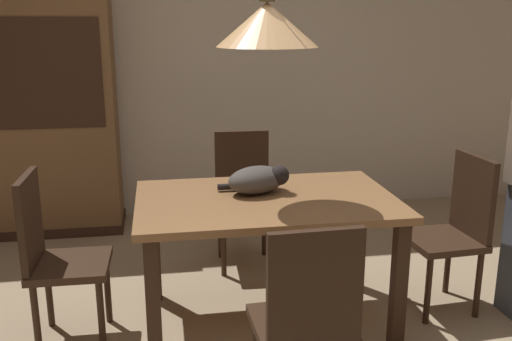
# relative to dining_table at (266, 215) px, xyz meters

# --- Properties ---
(back_wall) EXTENTS (6.40, 0.10, 2.90)m
(back_wall) POSITION_rel_dining_table_xyz_m (-0.04, 2.09, 0.80)
(back_wall) COLOR beige
(back_wall) RESTS_ON ground
(dining_table) EXTENTS (1.40, 0.90, 0.75)m
(dining_table) POSITION_rel_dining_table_xyz_m (0.00, 0.00, 0.00)
(dining_table) COLOR olive
(dining_table) RESTS_ON ground
(chair_far_back) EXTENTS (0.42, 0.42, 0.93)m
(chair_far_back) POSITION_rel_dining_table_xyz_m (0.00, 0.88, -0.14)
(chair_far_back) COLOR #382316
(chair_far_back) RESTS_ON ground
(chair_right_side) EXTENTS (0.43, 0.43, 0.93)m
(chair_right_side) POSITION_rel_dining_table_xyz_m (1.13, 0.01, -0.14)
(chair_right_side) COLOR #382316
(chair_right_side) RESTS_ON ground
(chair_near_front) EXTENTS (0.41, 0.41, 0.93)m
(chair_near_front) POSITION_rel_dining_table_xyz_m (0.00, -0.88, -0.14)
(chair_near_front) COLOR #382316
(chair_near_front) RESTS_ON ground
(chair_left_side) EXTENTS (0.41, 0.41, 0.93)m
(chair_left_side) POSITION_rel_dining_table_xyz_m (-1.13, 0.00, -0.14)
(chair_left_side) COLOR #382316
(chair_left_side) RESTS_ON ground
(cat_sleeping) EXTENTS (0.41, 0.33, 0.16)m
(cat_sleeping) POSITION_rel_dining_table_xyz_m (-0.03, 0.09, 0.18)
(cat_sleeping) COLOR #4C4742
(cat_sleeping) RESTS_ON dining_table
(pendant_lamp) EXTENTS (0.52, 0.52, 1.30)m
(pendant_lamp) POSITION_rel_dining_table_xyz_m (-0.00, 0.00, 1.01)
(pendant_lamp) COLOR #E0A86B
(hutch_bookcase) EXTENTS (1.12, 0.45, 1.85)m
(hutch_bookcase) POSITION_rel_dining_table_xyz_m (-1.45, 1.75, 0.24)
(hutch_bookcase) COLOR brown
(hutch_bookcase) RESTS_ON ground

